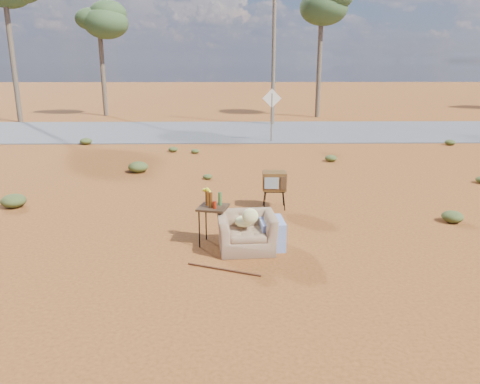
{
  "coord_description": "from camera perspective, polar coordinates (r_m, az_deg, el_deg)",
  "views": [
    {
      "loc": [
        -0.11,
        -7.44,
        3.27
      ],
      "look_at": [
        0.02,
        1.36,
        0.8
      ],
      "focal_mm": 35.0,
      "sensor_mm": 36.0,
      "label": 1
    }
  ],
  "objects": [
    {
      "name": "eucalyptus_near_left",
      "position": [
        30.56,
        -16.8,
        19.13
      ],
      "size": [
        3.2,
        3.2,
        6.6
      ],
      "color": "brown",
      "rests_on": "ground"
    },
    {
      "name": "ground",
      "position": [
        8.13,
        -0.02,
        -8.05
      ],
      "size": [
        140.0,
        140.0,
        0.0
      ],
      "primitive_type": "plane",
      "color": "brown",
      "rests_on": "ground"
    },
    {
      "name": "utility_pole_center",
      "position": [
        25.04,
        4.14,
        17.64
      ],
      "size": [
        1.4,
        0.2,
        8.0
      ],
      "color": "brown",
      "rests_on": "ground"
    },
    {
      "name": "rusty_bar",
      "position": [
        7.68,
        -2.0,
        -9.41
      ],
      "size": [
        1.2,
        0.52,
        0.03
      ],
      "primitive_type": "cylinder",
      "rotation": [
        0.0,
        1.57,
        -0.39
      ],
      "color": "#532716",
      "rests_on": "ground"
    },
    {
      "name": "scrub_patch",
      "position": [
        12.28,
        -4.19,
        0.86
      ],
      "size": [
        17.49,
        8.07,
        0.33
      ],
      "color": "#424F22",
      "rests_on": "ground"
    },
    {
      "name": "side_table",
      "position": [
        8.51,
        -3.47,
        -1.54
      ],
      "size": [
        0.62,
        0.62,
        1.03
      ],
      "rotation": [
        0.0,
        0.0,
        -0.25
      ],
      "color": "#3B2515",
      "rests_on": "ground"
    },
    {
      "name": "armchair",
      "position": [
        8.36,
        1.38,
        -4.31
      ],
      "size": [
        1.23,
        0.84,
        0.89
      ],
      "rotation": [
        0.0,
        0.0,
        0.08
      ],
      "color": "#87664A",
      "rests_on": "ground"
    },
    {
      "name": "highway",
      "position": [
        22.67,
        -0.6,
        7.43
      ],
      "size": [
        140.0,
        7.0,
        0.04
      ],
      "primitive_type": "cube",
      "color": "#565659",
      "rests_on": "ground"
    },
    {
      "name": "eucalyptus_center",
      "position": [
        29.07,
        9.96,
        21.69
      ],
      "size": [
        3.2,
        3.2,
        7.6
      ],
      "color": "brown",
      "rests_on": "ground"
    },
    {
      "name": "tv_unit",
      "position": [
        10.64,
        4.21,
        1.29
      ],
      "size": [
        0.54,
        0.45,
        0.86
      ],
      "rotation": [
        0.0,
        0.0,
        -0.03
      ],
      "color": "black",
      "rests_on": "ground"
    },
    {
      "name": "road_sign",
      "position": [
        19.59,
        3.9,
        10.46
      ],
      "size": [
        0.78,
        0.06,
        2.19
      ],
      "color": "brown",
      "rests_on": "ground"
    }
  ]
}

